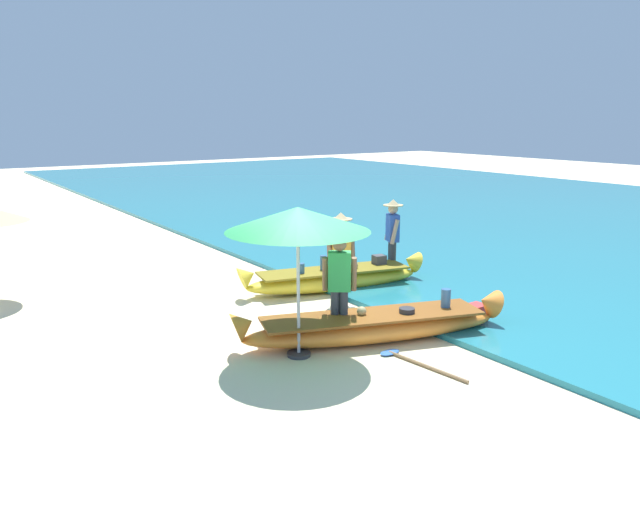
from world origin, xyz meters
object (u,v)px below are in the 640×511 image
at_px(boat_yellow_midground, 334,278).
at_px(person_vendor_hatted, 341,251).
at_px(patio_umbrella_large, 298,220).
at_px(paddle, 412,361).
at_px(boat_orange_foreground, 373,326).
at_px(person_tourist_customer, 339,283).
at_px(cooler_box, 473,314).
at_px(person_vendor_assistant, 392,233).

relative_size(boat_yellow_midground, person_vendor_hatted, 2.29).
distance_m(patio_umbrella_large, paddle, 2.69).
bearing_deg(person_vendor_hatted, paddle, -106.96).
relative_size(person_vendor_hatted, patio_umbrella_large, 0.78).
bearing_deg(boat_orange_foreground, person_vendor_hatted, 67.60).
bearing_deg(boat_yellow_midground, paddle, -109.12).
bearing_deg(boat_orange_foreground, person_tourist_customer, 142.93).
distance_m(person_tourist_customer, patio_umbrella_large, 1.47).
height_order(boat_yellow_midground, person_vendor_hatted, person_vendor_hatted).
xyz_separation_m(person_vendor_hatted, paddle, (-0.94, -3.09, -1.00)).
xyz_separation_m(boat_orange_foreground, boat_yellow_midground, (1.24, 2.81, 0.01)).
distance_m(cooler_box, paddle, 2.30).
xyz_separation_m(boat_yellow_midground, patio_umbrella_large, (-2.58, -2.68, 1.84)).
bearing_deg(person_vendor_assistant, boat_yellow_midground, -178.23).
xyz_separation_m(patio_umbrella_large, paddle, (1.24, -1.18, -2.07)).
relative_size(person_vendor_assistant, paddle, 1.14).
xyz_separation_m(boat_orange_foreground, patio_umbrella_large, (-1.35, 0.12, 1.84)).
height_order(boat_yellow_midground, patio_umbrella_large, patio_umbrella_large).
bearing_deg(person_vendor_hatted, patio_umbrella_large, -138.86).
relative_size(patio_umbrella_large, cooler_box, 4.56).
distance_m(person_vendor_assistant, paddle, 5.02).
bearing_deg(person_vendor_assistant, patio_umbrella_large, -147.01).
xyz_separation_m(person_tourist_customer, cooler_box, (2.50, -0.60, -0.81)).
relative_size(boat_orange_foreground, paddle, 2.89).
bearing_deg(boat_yellow_midground, patio_umbrella_large, -133.90).
bearing_deg(person_tourist_customer, boat_orange_foreground, -37.07).
distance_m(boat_orange_foreground, person_vendor_hatted, 2.33).
distance_m(boat_orange_foreground, cooler_box, 2.08).
bearing_deg(paddle, person_vendor_hatted, 73.04).
bearing_deg(person_vendor_assistant, cooler_box, -104.44).
height_order(person_tourist_customer, patio_umbrella_large, patio_umbrella_large).
distance_m(person_vendor_hatted, paddle, 3.38).
relative_size(person_vendor_assistant, cooler_box, 3.56).
bearing_deg(cooler_box, boat_orange_foreground, 170.17).
relative_size(patio_umbrella_large, paddle, 1.46).
relative_size(person_vendor_hatted, person_tourist_customer, 1.04).
height_order(boat_orange_foreground, paddle, boat_orange_foreground).
distance_m(person_vendor_hatted, patio_umbrella_large, 3.09).
distance_m(boat_yellow_midground, person_tourist_customer, 3.07).
bearing_deg(person_vendor_assistant, boat_orange_foreground, -135.06).
relative_size(person_tourist_customer, paddle, 1.09).
bearing_deg(boat_orange_foreground, patio_umbrella_large, 174.70).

